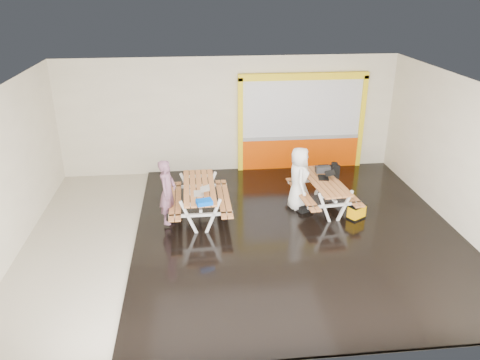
{
  "coord_description": "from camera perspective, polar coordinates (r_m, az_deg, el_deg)",
  "views": [
    {
      "loc": [
        -1.09,
        -9.42,
        5.48
      ],
      "look_at": [
        0.0,
        0.9,
        1.0
      ],
      "focal_mm": 34.76,
      "sensor_mm": 36.0,
      "label": 1
    }
  ],
  "objects": [
    {
      "name": "deck",
      "position": [
        11.14,
        6.94,
        -6.17
      ],
      "size": [
        7.5,
        7.98,
        0.05
      ],
      "primitive_type": "cube",
      "color": "black",
      "rests_on": "room"
    },
    {
      "name": "picnic_table_left",
      "position": [
        11.43,
        -5.0,
        -1.7
      ],
      "size": [
        1.5,
        2.18,
        0.87
      ],
      "color": "#C97A3F",
      "rests_on": "deck"
    },
    {
      "name": "backpack",
      "position": [
        12.79,
        11.45,
        1.12
      ],
      "size": [
        0.3,
        0.24,
        0.45
      ],
      "color": "black",
      "rests_on": "picnic_table_right"
    },
    {
      "name": "laptop_right",
      "position": [
        12.08,
        10.48,
        0.48
      ],
      "size": [
        0.48,
        0.44,
        0.18
      ],
      "color": "black",
      "rests_on": "picnic_table_right"
    },
    {
      "name": "laptop_left",
      "position": [
        10.93,
        -4.81,
        -1.44
      ],
      "size": [
        0.37,
        0.34,
        0.16
      ],
      "color": "silver",
      "rests_on": "picnic_table_left"
    },
    {
      "name": "toolbox",
      "position": [
        12.42,
        10.13,
        1.31
      ],
      "size": [
        0.38,
        0.2,
        0.22
      ],
      "color": "black",
      "rests_on": "picnic_table_right"
    },
    {
      "name": "person_left",
      "position": [
        11.05,
        -8.89,
        -1.44
      ],
      "size": [
        0.54,
        0.66,
        1.58
      ],
      "primitive_type": "imported",
      "rotation": [
        0.0,
        0.0,
        1.26
      ],
      "color": "#774D62",
      "rests_on": "deck"
    },
    {
      "name": "person_right",
      "position": [
        11.86,
        7.23,
        0.16
      ],
      "size": [
        0.59,
        0.85,
        1.66
      ],
      "primitive_type": "imported",
      "rotation": [
        0.0,
        0.0,
        1.49
      ],
      "color": "white",
      "rests_on": "deck"
    },
    {
      "name": "dark_case",
      "position": [
        12.01,
        7.92,
        -3.4
      ],
      "size": [
        0.46,
        0.41,
        0.14
      ],
      "primitive_type": "cube",
      "rotation": [
        0.0,
        0.0,
        0.42
      ],
      "color": "black",
      "rests_on": "deck"
    },
    {
      "name": "fluke_bag",
      "position": [
        11.82,
        14.12,
        -3.81
      ],
      "size": [
        0.51,
        0.46,
        0.37
      ],
      "color": "black",
      "rests_on": "deck"
    },
    {
      "name": "blue_pouch",
      "position": [
        10.42,
        -4.41,
        -2.72
      ],
      "size": [
        0.39,
        0.31,
        0.1
      ],
      "primitive_type": "cube",
      "rotation": [
        0.0,
        0.0,
        0.22
      ],
      "color": "blue",
      "rests_on": "picnic_table_left"
    },
    {
      "name": "picnic_table_right",
      "position": [
        12.04,
        10.2,
        -0.85
      ],
      "size": [
        1.58,
        2.16,
        0.81
      ],
      "color": "#C97A3F",
      "rests_on": "deck"
    },
    {
      "name": "kiosk",
      "position": [
        14.34,
        7.54,
        6.78
      ],
      "size": [
        3.88,
        0.16,
        3.0
      ],
      "color": "#DD4300",
      "rests_on": "room"
    },
    {
      "name": "room",
      "position": [
        10.19,
        0.53,
        1.88
      ],
      "size": [
        10.02,
        8.02,
        3.52
      ],
      "color": "#B9AF9C",
      "rests_on": "ground"
    }
  ]
}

